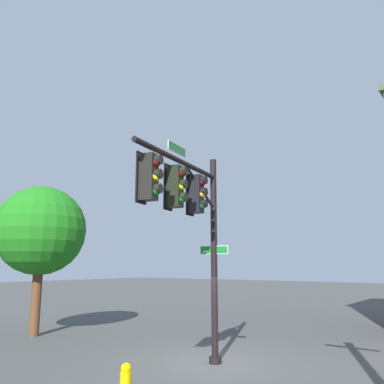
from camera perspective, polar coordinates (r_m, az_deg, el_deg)
The scene contains 4 objects.
ground_plane at distance 12.63m, azimuth 3.37°, elevation -23.53°, with size 120.00×120.00×0.00m, color #444644.
signal_pole_assembly at distance 10.83m, azimuth -0.44°, elevation -2.46°, with size 4.50×1.46×6.19m.
fire_hydrant at distance 9.19m, azimuth -9.61°, elevation -25.73°, with size 0.33×0.24×0.83m.
tree_near at distance 18.08m, azimuth -21.02°, elevation -5.26°, with size 3.77×3.77×6.20m.
Camera 1 is at (10.26, 6.80, 2.84)m, focal length 36.86 mm.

